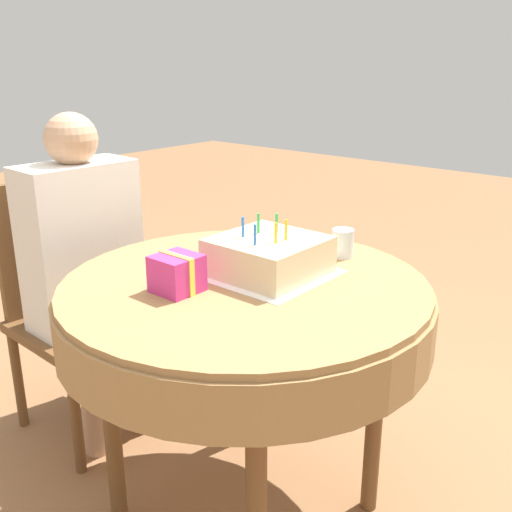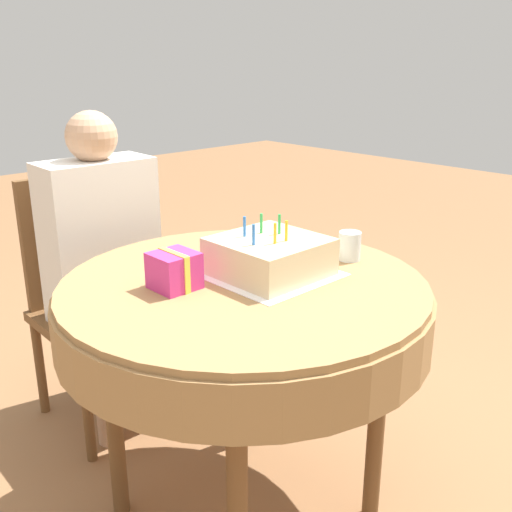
# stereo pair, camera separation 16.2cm
# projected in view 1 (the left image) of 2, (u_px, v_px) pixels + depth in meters

# --- Properties ---
(dining_table) EXTENTS (1.02, 1.02, 0.78)m
(dining_table) POSITION_uv_depth(u_px,v_px,m) (245.00, 313.00, 1.65)
(dining_table) COLOR #9E7547
(dining_table) RESTS_ON ground_plane
(chair) EXTENTS (0.47, 0.47, 0.93)m
(chair) POSITION_uv_depth(u_px,v_px,m) (75.00, 300.00, 2.22)
(chair) COLOR brown
(chair) RESTS_ON ground_plane
(person) EXTENTS (0.40, 0.30, 1.18)m
(person) POSITION_uv_depth(u_px,v_px,m) (85.00, 254.00, 2.09)
(person) COLOR tan
(person) RESTS_ON ground_plane
(napkin) EXTENTS (0.32, 0.32, 0.00)m
(napkin) POSITION_uv_depth(u_px,v_px,m) (268.00, 273.00, 1.67)
(napkin) COLOR white
(napkin) RESTS_ON dining_table
(birthday_cake) EXTENTS (0.27, 0.27, 0.16)m
(birthday_cake) POSITION_uv_depth(u_px,v_px,m) (269.00, 256.00, 1.65)
(birthday_cake) COLOR beige
(birthday_cake) RESTS_ON dining_table
(drinking_glass) EXTENTS (0.07, 0.07, 0.09)m
(drinking_glass) POSITION_uv_depth(u_px,v_px,m) (343.00, 243.00, 1.80)
(drinking_glass) COLOR silver
(drinking_glass) RESTS_ON dining_table
(gift_box) EXTENTS (0.11, 0.12, 0.10)m
(gift_box) POSITION_uv_depth(u_px,v_px,m) (177.00, 274.00, 1.53)
(gift_box) COLOR #D13384
(gift_box) RESTS_ON dining_table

